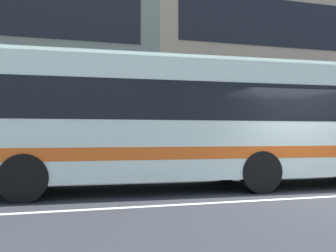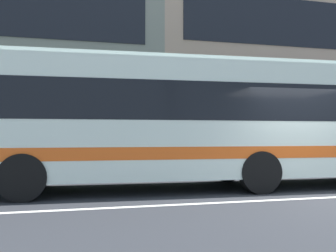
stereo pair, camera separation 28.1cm
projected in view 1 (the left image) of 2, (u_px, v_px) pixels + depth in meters
The scene contains 5 objects.
ground_plane at pixel (320, 197), 8.18m from camera, with size 160.00×160.00×0.00m, color #2B2D32.
lane_centre_line at pixel (320, 197), 8.18m from camera, with size 60.00×0.16×0.01m, color silver.
hedge_row_far at pixel (110, 164), 12.24m from camera, with size 21.87×1.10×0.80m, color #2F541A.
apartment_block_right at pixel (302, 65), 25.46m from camera, with size 22.85×10.19×12.38m.
transit_bus at pixel (216, 119), 9.75m from camera, with size 11.32×2.99×3.25m.
Camera 1 is at (-5.45, -7.00, 1.39)m, focal length 39.58 mm.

